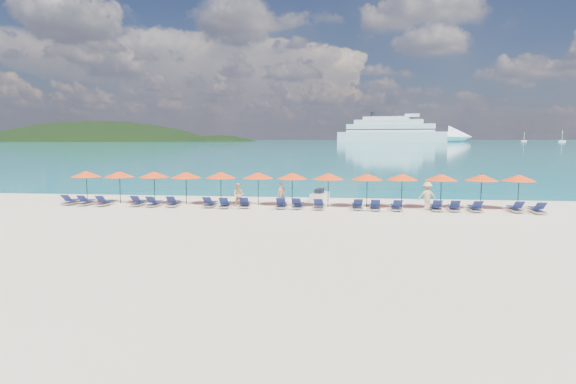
# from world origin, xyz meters

# --- Properties ---
(ground) EXTENTS (1400.00, 1400.00, 0.00)m
(ground) POSITION_xyz_m (0.00, 0.00, 0.00)
(ground) COLOR beige
(sea) EXTENTS (1600.00, 1300.00, 0.01)m
(sea) POSITION_xyz_m (0.00, 660.00, 0.01)
(sea) COLOR #1FA9B2
(sea) RESTS_ON ground
(headland_main) EXTENTS (374.00, 242.00, 126.50)m
(headland_main) POSITION_xyz_m (-300.00, 540.00, -38.00)
(headland_main) COLOR black
(headland_main) RESTS_ON ground
(headland_small) EXTENTS (162.00, 126.00, 85.50)m
(headland_small) POSITION_xyz_m (-150.00, 560.00, -35.00)
(headland_small) COLOR black
(headland_small) RESTS_ON ground
(cruise_ship) EXTENTS (144.65, 61.39, 40.06)m
(cruise_ship) POSITION_xyz_m (68.81, 519.60, 10.42)
(cruise_ship) COLOR white
(cruise_ship) RESTS_ON ground
(sailboat_near) EXTENTS (6.75, 2.25, 12.37)m
(sailboat_near) POSITION_xyz_m (228.05, 503.51, 1.27)
(sailboat_near) COLOR white
(sailboat_near) RESTS_ON ground
(sailboat_far) EXTENTS (5.97, 1.99, 10.95)m
(sailboat_far) POSITION_xyz_m (210.36, 559.83, 1.12)
(sailboat_far) COLOR white
(sailboat_far) RESTS_ON ground
(jetski) EXTENTS (1.36, 2.47, 0.83)m
(jetski) POSITION_xyz_m (1.69, 8.40, 0.34)
(jetski) COLOR white
(jetski) RESTS_ON ground
(beachgoer_a) EXTENTS (0.66, 0.58, 1.52)m
(beachgoer_a) POSITION_xyz_m (-0.66, 5.08, 0.76)
(beachgoer_a) COLOR #DFAD78
(beachgoer_a) RESTS_ON ground
(beachgoer_b) EXTENTS (0.81, 0.54, 1.56)m
(beachgoer_b) POSITION_xyz_m (-3.43, 4.52, 0.78)
(beachgoer_b) COLOR #DFAD78
(beachgoer_b) RESTS_ON ground
(beachgoer_c) EXTENTS (1.15, 0.54, 1.77)m
(beachgoer_c) POSITION_xyz_m (8.59, 4.54, 0.89)
(beachgoer_c) COLOR #DFAD78
(beachgoer_c) RESTS_ON ground
(umbrella_0) EXTENTS (2.10, 2.10, 2.28)m
(umbrella_0) POSITION_xyz_m (-14.33, 5.25, 2.02)
(umbrella_0) COLOR black
(umbrella_0) RESTS_ON ground
(umbrella_1) EXTENTS (2.10, 2.10, 2.28)m
(umbrella_1) POSITION_xyz_m (-11.93, 5.29, 2.02)
(umbrella_1) COLOR black
(umbrella_1) RESTS_ON ground
(umbrella_2) EXTENTS (2.10, 2.10, 2.28)m
(umbrella_2) POSITION_xyz_m (-9.52, 5.42, 2.02)
(umbrella_2) COLOR black
(umbrella_2) RESTS_ON ground
(umbrella_3) EXTENTS (2.10, 2.10, 2.28)m
(umbrella_3) POSITION_xyz_m (-7.21, 5.27, 2.02)
(umbrella_3) COLOR black
(umbrella_3) RESTS_ON ground
(umbrella_4) EXTENTS (2.10, 2.10, 2.28)m
(umbrella_4) POSITION_xyz_m (-4.84, 5.40, 2.02)
(umbrella_4) COLOR black
(umbrella_4) RESTS_ON ground
(umbrella_5) EXTENTS (2.10, 2.10, 2.28)m
(umbrella_5) POSITION_xyz_m (-2.30, 5.48, 2.02)
(umbrella_5) COLOR black
(umbrella_5) RESTS_ON ground
(umbrella_6) EXTENTS (2.10, 2.10, 2.28)m
(umbrella_6) POSITION_xyz_m (0.01, 5.33, 2.02)
(umbrella_6) COLOR black
(umbrella_6) RESTS_ON ground
(umbrella_7) EXTENTS (2.10, 2.10, 2.28)m
(umbrella_7) POSITION_xyz_m (2.39, 5.27, 2.02)
(umbrella_7) COLOR black
(umbrella_7) RESTS_ON ground
(umbrella_8) EXTENTS (2.10, 2.10, 2.28)m
(umbrella_8) POSITION_xyz_m (4.90, 5.22, 2.02)
(umbrella_8) COLOR black
(umbrella_8) RESTS_ON ground
(umbrella_9) EXTENTS (2.10, 2.10, 2.28)m
(umbrella_9) POSITION_xyz_m (7.13, 5.33, 2.02)
(umbrella_9) COLOR black
(umbrella_9) RESTS_ON ground
(umbrella_10) EXTENTS (2.10, 2.10, 2.28)m
(umbrella_10) POSITION_xyz_m (9.58, 5.31, 2.02)
(umbrella_10) COLOR black
(umbrella_10) RESTS_ON ground
(umbrella_11) EXTENTS (2.10, 2.10, 2.28)m
(umbrella_11) POSITION_xyz_m (12.05, 5.35, 2.02)
(umbrella_11) COLOR black
(umbrella_11) RESTS_ON ground
(umbrella_12) EXTENTS (2.10, 2.10, 2.28)m
(umbrella_12) POSITION_xyz_m (14.32, 5.39, 2.02)
(umbrella_12) COLOR black
(umbrella_12) RESTS_ON ground
(lounger_0) EXTENTS (0.63, 1.70, 0.66)m
(lounger_0) POSITION_xyz_m (-14.95, 4.25, 0.24)
(lounger_0) COLOR silver
(lounger_0) RESTS_ON ground
(lounger_1) EXTENTS (0.64, 1.71, 0.66)m
(lounger_1) POSITION_xyz_m (-13.75, 4.10, 0.24)
(lounger_1) COLOR silver
(lounger_1) RESTS_ON ground
(lounger_2) EXTENTS (0.68, 1.72, 0.66)m
(lounger_2) POSITION_xyz_m (-12.46, 4.04, 0.24)
(lounger_2) COLOR silver
(lounger_2) RESTS_ON ground
(lounger_3) EXTENTS (0.66, 1.72, 0.66)m
(lounger_3) POSITION_xyz_m (-10.17, 4.27, 0.24)
(lounger_3) COLOR silver
(lounger_3) RESTS_ON ground
(lounger_4) EXTENTS (0.65, 1.71, 0.66)m
(lounger_4) POSITION_xyz_m (-9.00, 4.04, 0.24)
(lounger_4) COLOR silver
(lounger_4) RESTS_ON ground
(lounger_5) EXTENTS (0.74, 1.74, 0.66)m
(lounger_5) POSITION_xyz_m (-7.77, 4.25, 0.24)
(lounger_5) COLOR silver
(lounger_5) RESTS_ON ground
(lounger_6) EXTENTS (0.70, 1.73, 0.66)m
(lounger_6) POSITION_xyz_m (-5.27, 4.22, 0.24)
(lounger_6) COLOR silver
(lounger_6) RESTS_ON ground
(lounger_7) EXTENTS (0.76, 1.75, 0.66)m
(lounger_7) POSITION_xyz_m (-4.21, 3.99, 0.24)
(lounger_7) COLOR silver
(lounger_7) RESTS_ON ground
(lounger_8) EXTENTS (0.79, 1.75, 0.66)m
(lounger_8) POSITION_xyz_m (-2.96, 4.23, 0.24)
(lounger_8) COLOR silver
(lounger_8) RESTS_ON ground
(lounger_9) EXTENTS (0.67, 1.72, 0.66)m
(lounger_9) POSITION_xyz_m (-0.56, 4.23, 0.24)
(lounger_9) COLOR silver
(lounger_9) RESTS_ON ground
(lounger_10) EXTENTS (0.75, 1.74, 0.66)m
(lounger_10) POSITION_xyz_m (0.50, 4.26, 0.24)
(lounger_10) COLOR silver
(lounger_10) RESTS_ON ground
(lounger_11) EXTENTS (0.68, 1.72, 0.66)m
(lounger_11) POSITION_xyz_m (1.86, 4.08, 0.24)
(lounger_11) COLOR silver
(lounger_11) RESTS_ON ground
(lounger_12) EXTENTS (0.74, 1.74, 0.66)m
(lounger_12) POSITION_xyz_m (4.26, 4.26, 0.24)
(lounger_12) COLOR silver
(lounger_12) RESTS_ON ground
(lounger_13) EXTENTS (0.66, 1.72, 0.66)m
(lounger_13) POSITION_xyz_m (5.36, 4.07, 0.24)
(lounger_13) COLOR silver
(lounger_13) RESTS_ON ground
(lounger_14) EXTENTS (0.69, 1.72, 0.66)m
(lounger_14) POSITION_xyz_m (6.66, 4.10, 0.24)
(lounger_14) COLOR silver
(lounger_14) RESTS_ON ground
(lounger_15) EXTENTS (0.69, 1.72, 0.66)m
(lounger_15) POSITION_xyz_m (9.10, 4.27, 0.24)
(lounger_15) COLOR silver
(lounger_15) RESTS_ON ground
(lounger_16) EXTENTS (0.75, 1.74, 0.66)m
(lounger_16) POSITION_xyz_m (10.17, 4.23, 0.24)
(lounger_16) COLOR silver
(lounger_16) RESTS_ON ground
(lounger_17) EXTENTS (0.66, 1.71, 0.66)m
(lounger_17) POSITION_xyz_m (11.42, 4.20, 0.24)
(lounger_17) COLOR silver
(lounger_17) RESTS_ON ground
(lounger_18) EXTENTS (0.66, 1.71, 0.66)m
(lounger_18) POSITION_xyz_m (13.80, 4.27, 0.24)
(lounger_18) COLOR silver
(lounger_18) RESTS_ON ground
(lounger_19) EXTENTS (0.67, 1.72, 0.66)m
(lounger_19) POSITION_xyz_m (14.95, 3.94, 0.24)
(lounger_19) COLOR silver
(lounger_19) RESTS_ON ground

